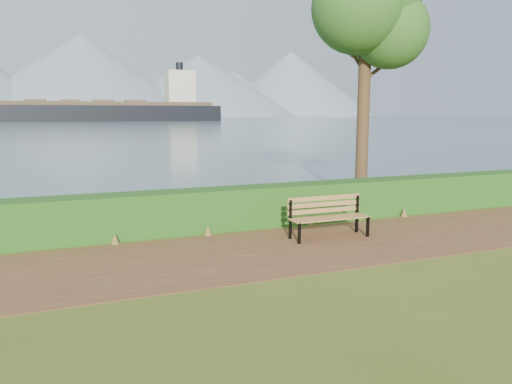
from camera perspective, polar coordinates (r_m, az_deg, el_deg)
name	(u,v)px	position (r m, az deg, el deg)	size (l,w,h in m)	color
ground	(289,253)	(10.25, 3.79, -6.99)	(140.00, 140.00, 0.00)	#4C5E1A
path	(283,249)	(10.51, 3.07, -6.55)	(40.00, 3.40, 0.01)	#5C2E1F
hedge	(244,207)	(12.46, -1.41, -1.72)	(32.00, 0.85, 1.00)	#1A4B15
water	(61,119)	(268.90, -21.39, 7.83)	(700.00, 510.00, 0.00)	#456270
mountains	(42,79)	(415.68, -23.24, 11.75)	(585.00, 190.00, 70.00)	slate
bench	(328,214)	(11.51, 8.18, -2.50)	(1.88, 0.58, 0.94)	black
tree	(367,6)	(15.96, 12.57, 20.07)	(3.80, 3.53, 7.99)	#351E15
cargo_ship	(120,111)	(176.46, -15.30, 8.88)	(73.21, 13.22, 22.15)	black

